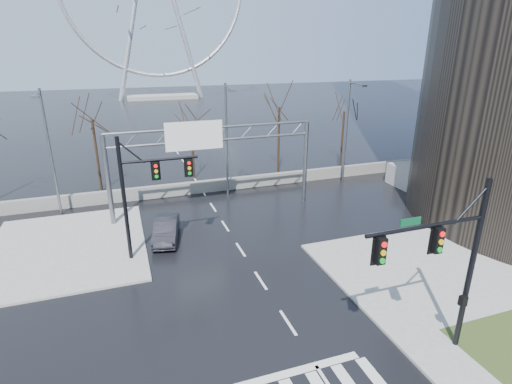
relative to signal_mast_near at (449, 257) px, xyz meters
name	(u,v)px	position (x,y,z in m)	size (l,w,h in m)	color
ground	(288,323)	(-5.14, 4.04, -4.87)	(260.00, 260.00, 0.00)	black
sidewalk_right_ext	(425,267)	(4.86, 6.04, -4.80)	(12.00, 10.00, 0.15)	gray
sidewalk_far	(68,247)	(-16.14, 16.04, -4.80)	(10.00, 12.00, 0.15)	gray
barrier_wall	(203,187)	(-5.14, 24.04, -4.32)	(52.00, 0.50, 1.10)	slate
signal_mast_near	(449,257)	(0.00, 0.00, 0.00)	(5.52, 0.41, 8.00)	black
signal_mast_far	(142,187)	(-11.01, 13.00, -0.04)	(4.72, 0.41, 8.00)	black
sign_gantry	(209,151)	(-5.52, 19.00, 0.31)	(16.36, 0.40, 7.60)	slate
streetlight_left	(48,144)	(-17.14, 22.20, 1.01)	(0.50, 2.55, 10.00)	slate
streetlight_mid	(227,132)	(-3.14, 22.20, 1.01)	(0.50, 2.55, 10.00)	slate
streetlight_right	(349,124)	(8.86, 22.20, 1.01)	(0.50, 2.55, 10.00)	slate
tree_left	(93,128)	(-14.14, 27.54, 1.10)	(3.75, 3.75, 7.50)	black
tree_center	(191,129)	(-5.14, 28.54, 0.30)	(3.25, 3.25, 6.50)	black
tree_right	(279,115)	(3.86, 27.54, 1.34)	(3.90, 3.90, 7.80)	black
tree_far_right	(344,118)	(11.86, 28.04, 0.54)	(3.40, 3.40, 6.80)	black
car	(166,230)	(-9.62, 15.24, -4.12)	(1.58, 4.54, 1.50)	black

